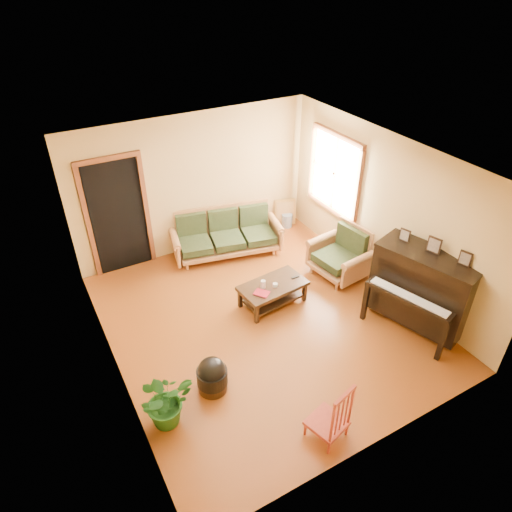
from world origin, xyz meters
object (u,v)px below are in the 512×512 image
coffee_table (273,294)px  potted_plant (166,400)px  footstool (212,378)px  ceramic_crock (287,220)px  piano (421,290)px  sofa (227,234)px  armchair (339,253)px  red_chair (329,411)px

coffee_table → potted_plant: bearing=-150.4°
footstool → potted_plant: size_ratio=0.56×
ceramic_crock → potted_plant: size_ratio=0.38×
piano → potted_plant: 3.97m
sofa → footstool: (-1.60, -2.81, -0.24)m
armchair → footstool: bearing=-164.9°
armchair → footstool: armchair is taller
sofa → footstool: 3.24m
red_chair → ceramic_crock: (2.26, 4.41, -0.30)m
ceramic_crock → coffee_table: bearing=-127.8°
red_chair → potted_plant: bearing=129.0°
armchair → red_chair: size_ratio=1.05×
armchair → red_chair: bearing=-137.2°
footstool → potted_plant: potted_plant is taller
coffee_table → red_chair: (-0.70, -2.40, 0.24)m
coffee_table → potted_plant: size_ratio=1.48×
piano → footstool: bearing=157.1°
coffee_table → footstool: 1.94m
piano → ceramic_crock: size_ratio=5.19×
sofa → coffee_table: 1.71m
armchair → piano: 1.62m
coffee_table → ceramic_crock: size_ratio=3.85×
armchair → piano: size_ratio=0.63×
ceramic_crock → piano: bearing=-87.9°
footstool → ceramic_crock: bearing=44.8°
coffee_table → ceramic_crock: 2.54m
footstool → armchair: bearing=22.5°
sofa → ceramic_crock: bearing=23.9°
footstool → red_chair: 1.58m
red_chair → armchair: bearing=34.5°
red_chair → ceramic_crock: size_ratio=3.14×
coffee_table → red_chair: red_chair is taller
armchair → piano: bearing=-87.4°
ceramic_crock → sofa: bearing=-168.3°
potted_plant → footstool: bearing=14.2°
armchair → ceramic_crock: armchair is taller
footstool → red_chair: size_ratio=0.46×
footstool → ceramic_crock: size_ratio=1.46×
coffee_table → footstool: bearing=-144.8°
armchair → sofa: bearing=124.2°
sofa → red_chair: size_ratio=2.29×
armchair → potted_plant: (-3.67, -1.41, -0.09)m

